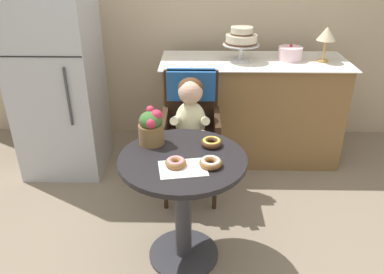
# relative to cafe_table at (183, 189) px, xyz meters

# --- Properties ---
(ground_plane) EXTENTS (8.00, 8.00, 0.00)m
(ground_plane) POSITION_rel_cafe_table_xyz_m (0.00, 0.00, -0.51)
(ground_plane) COLOR gray
(cafe_table) EXTENTS (0.72, 0.72, 0.72)m
(cafe_table) POSITION_rel_cafe_table_xyz_m (0.00, 0.00, 0.00)
(cafe_table) COLOR black
(cafe_table) RESTS_ON ground
(wicker_chair) EXTENTS (0.42, 0.45, 0.95)m
(wicker_chair) POSITION_rel_cafe_table_xyz_m (0.03, 0.76, 0.13)
(wicker_chair) COLOR #332114
(wicker_chair) RESTS_ON ground
(seated_child) EXTENTS (0.27, 0.32, 0.73)m
(seated_child) POSITION_rel_cafe_table_xyz_m (0.03, 0.60, 0.17)
(seated_child) COLOR beige
(seated_child) RESTS_ON ground
(paper_napkin) EXTENTS (0.28, 0.22, 0.00)m
(paper_napkin) POSITION_rel_cafe_table_xyz_m (0.01, -0.12, 0.21)
(paper_napkin) COLOR white
(paper_napkin) RESTS_ON cafe_table
(donut_front) EXTENTS (0.12, 0.12, 0.04)m
(donut_front) POSITION_rel_cafe_table_xyz_m (0.15, -0.09, 0.23)
(donut_front) COLOR #936033
(donut_front) RESTS_ON cafe_table
(donut_mid) EXTENTS (0.12, 0.12, 0.04)m
(donut_mid) POSITION_rel_cafe_table_xyz_m (0.16, 0.14, 0.23)
(donut_mid) COLOR #4C2D19
(donut_mid) RESTS_ON cafe_table
(donut_side) EXTENTS (0.11, 0.11, 0.04)m
(donut_side) POSITION_rel_cafe_table_xyz_m (-0.03, -0.09, 0.24)
(donut_side) COLOR #936033
(donut_side) RESTS_ON cafe_table
(flower_vase) EXTENTS (0.15, 0.15, 0.22)m
(flower_vase) POSITION_rel_cafe_table_xyz_m (-0.19, 0.16, 0.32)
(flower_vase) COLOR brown
(flower_vase) RESTS_ON cafe_table
(display_counter) EXTENTS (1.56, 0.62, 0.90)m
(display_counter) POSITION_rel_cafe_table_xyz_m (0.55, 1.30, -0.05)
(display_counter) COLOR olive
(display_counter) RESTS_ON ground
(tiered_cake_stand) EXTENTS (0.30, 0.30, 0.27)m
(tiered_cake_stand) POSITION_rel_cafe_table_xyz_m (0.43, 1.30, 0.57)
(tiered_cake_stand) COLOR silver
(tiered_cake_stand) RESTS_ON display_counter
(round_layer_cake) EXTENTS (0.20, 0.20, 0.13)m
(round_layer_cake) POSITION_rel_cafe_table_xyz_m (0.85, 1.33, 0.45)
(round_layer_cake) COLOR silver
(round_layer_cake) RESTS_ON display_counter
(table_lamp) EXTENTS (0.15, 0.15, 0.28)m
(table_lamp) POSITION_rel_cafe_table_xyz_m (1.11, 1.28, 0.61)
(table_lamp) COLOR #B28C47
(table_lamp) RESTS_ON display_counter
(refrigerator) EXTENTS (0.64, 0.63, 1.70)m
(refrigerator) POSITION_rel_cafe_table_xyz_m (-1.05, 1.10, 0.34)
(refrigerator) COLOR #B7BABF
(refrigerator) RESTS_ON ground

